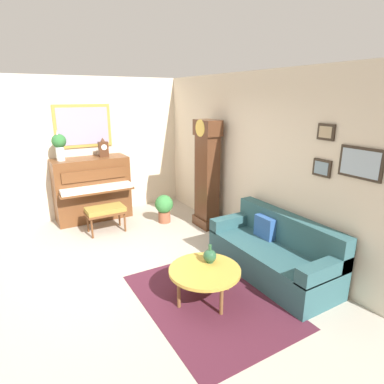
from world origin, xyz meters
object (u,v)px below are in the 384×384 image
object	(u,v)px
green_jug	(210,256)
couch	(274,253)
piano_bench	(105,211)
grandfather_clock	(207,178)
piano	(92,189)
mantel_clock	(103,148)
coffee_table	(205,271)
flower_vase	(59,144)
potted_plant	(164,207)

from	to	relation	value
green_jug	couch	bearing A→B (deg)	84.23
piano_bench	grandfather_clock	xyz separation A→B (m)	(0.69, 1.75, 0.56)
couch	piano	bearing A→B (deg)	-154.72
couch	mantel_clock	bearing A→B (deg)	-158.69
coffee_table	green_jug	bearing A→B (deg)	127.90
mantel_clock	coffee_table	bearing A→B (deg)	3.19
coffee_table	mantel_clock	world-z (taller)	mantel_clock
coffee_table	mantel_clock	distance (m)	3.63
piano_bench	coffee_table	bearing A→B (deg)	9.86
flower_vase	piano_bench	bearing A→B (deg)	33.69
grandfather_clock	green_jug	xyz separation A→B (m)	(1.85, -1.14, -0.47)
piano	flower_vase	size ratio (longest dim) A/B	2.48
mantel_clock	green_jug	distance (m)	3.50
grandfather_clock	flower_vase	distance (m)	2.81
flower_vase	green_jug	distance (m)	3.71
coffee_table	potted_plant	distance (m)	2.64
piano_bench	potted_plant	world-z (taller)	potted_plant
green_jug	piano	bearing A→B (deg)	-169.43
flower_vase	green_jug	world-z (taller)	flower_vase
piano	flower_vase	distance (m)	1.07
flower_vase	mantel_clock	bearing A→B (deg)	89.97
piano_bench	coffee_table	size ratio (longest dim) A/B	0.80
couch	flower_vase	world-z (taller)	flower_vase
coffee_table	potted_plant	size ratio (longest dim) A/B	1.57
piano_bench	green_jug	size ratio (longest dim) A/B	2.92
piano	grandfather_clock	world-z (taller)	grandfather_clock
mantel_clock	flower_vase	size ratio (longest dim) A/B	0.66
piano_bench	couch	xyz separation A→B (m)	(2.64, 1.62, -0.09)
flower_vase	potted_plant	distance (m)	2.28
couch	coffee_table	bearing A→B (deg)	-89.36
piano	couch	bearing A→B (deg)	25.28
couch	green_jug	world-z (taller)	couch
green_jug	flower_vase	bearing A→B (deg)	-161.07
piano_bench	potted_plant	distance (m)	1.14
green_jug	piano_bench	bearing A→B (deg)	-166.53
piano	grandfather_clock	distance (m)	2.35
mantel_clock	green_jug	xyz separation A→B (m)	(3.35, 0.34, -0.93)
mantel_clock	flower_vase	world-z (taller)	flower_vase
mantel_clock	green_jug	world-z (taller)	mantel_clock
piano_bench	coffee_table	distance (m)	2.70
coffee_table	mantel_clock	bearing A→B (deg)	-176.81
flower_vase	grandfather_clock	bearing A→B (deg)	56.77
piano_bench	mantel_clock	xyz separation A→B (m)	(-0.81, 0.27, 1.02)
piano_bench	flower_vase	world-z (taller)	flower_vase
grandfather_clock	couch	size ratio (longest dim) A/B	1.07
coffee_table	grandfather_clock	bearing A→B (deg)	146.69
piano_bench	coffee_table	xyz separation A→B (m)	(2.66, 0.46, -0.03)
grandfather_clock	flower_vase	xyz separation A→B (m)	(-1.50, -2.30, 0.61)
green_jug	potted_plant	bearing A→B (deg)	167.87
grandfather_clock	mantel_clock	world-z (taller)	grandfather_clock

